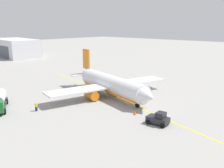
{
  "coord_description": "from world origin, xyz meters",
  "views": [
    {
      "loc": [
        38.01,
        -41.42,
        16.34
      ],
      "look_at": [
        0.0,
        0.0,
        3.0
      ],
      "focal_mm": 40.83,
      "sensor_mm": 36.0,
      "label": 1
    }
  ],
  "objects_px": {
    "refueling_worker": "(36,107)",
    "safety_cone_nose": "(135,113)",
    "pushback_tug": "(158,119)",
    "airplane": "(111,85)"
  },
  "relations": [
    {
      "from": "airplane",
      "to": "refueling_worker",
      "type": "xyz_separation_m",
      "value": [
        -3.66,
        -17.16,
        -1.95
      ]
    },
    {
      "from": "pushback_tug",
      "to": "safety_cone_nose",
      "type": "height_order",
      "value": "pushback_tug"
    },
    {
      "from": "pushback_tug",
      "to": "refueling_worker",
      "type": "distance_m",
      "value": 23.25
    },
    {
      "from": "refueling_worker",
      "to": "safety_cone_nose",
      "type": "bearing_deg",
      "value": 35.98
    },
    {
      "from": "airplane",
      "to": "refueling_worker",
      "type": "relative_size",
      "value": 17.8
    },
    {
      "from": "refueling_worker",
      "to": "safety_cone_nose",
      "type": "relative_size",
      "value": 2.57
    },
    {
      "from": "refueling_worker",
      "to": "airplane",
      "type": "bearing_deg",
      "value": 77.97
    },
    {
      "from": "pushback_tug",
      "to": "refueling_worker",
      "type": "relative_size",
      "value": 2.21
    },
    {
      "from": "airplane",
      "to": "safety_cone_nose",
      "type": "relative_size",
      "value": 45.8
    },
    {
      "from": "airplane",
      "to": "safety_cone_nose",
      "type": "bearing_deg",
      "value": -27.72
    }
  ]
}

